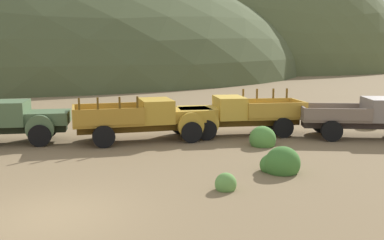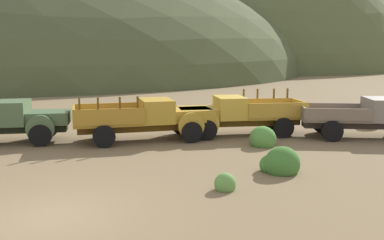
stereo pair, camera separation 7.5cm
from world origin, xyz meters
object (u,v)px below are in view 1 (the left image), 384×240
truck_mustard (154,118)px  truck_faded_yellow (232,115)px  truck_weathered_green (10,121)px  truck_primer_gray (379,117)px

truck_mustard → truck_faded_yellow: (3.84, 0.59, -0.00)m
truck_weathered_green → truck_primer_gray: size_ratio=0.91×
truck_weathered_green → truck_mustard: (6.40, -0.35, 0.01)m
truck_mustard → truck_primer_gray: truck_mustard is taller
truck_weathered_green → truck_faded_yellow: (10.24, 0.24, 0.00)m
truck_faded_yellow → truck_primer_gray: truck_faded_yellow is taller
truck_weathered_green → truck_primer_gray: truck_weathered_green is taller
truck_mustard → truck_primer_gray: (10.56, -1.14, -0.01)m
truck_weathered_green → truck_faded_yellow: size_ratio=0.99×
truck_mustard → truck_faded_yellow: bearing=2.4°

